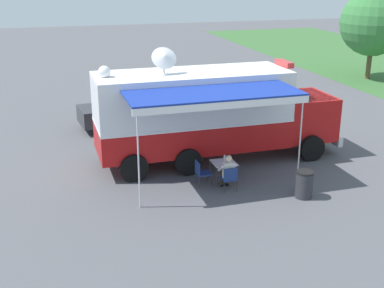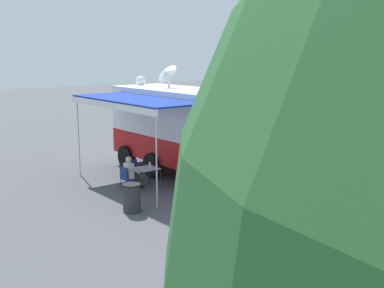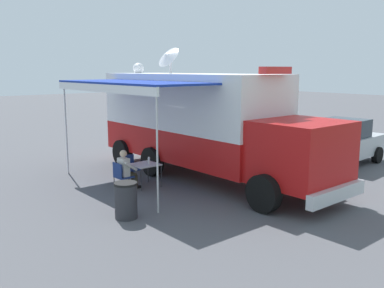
{
  "view_description": "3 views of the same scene",
  "coord_description": "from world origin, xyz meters",
  "px_view_note": "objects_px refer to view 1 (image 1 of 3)",
  "views": [
    {
      "loc": [
        17.54,
        -5.11,
        7.11
      ],
      "look_at": [
        2.28,
        -0.68,
        1.54
      ],
      "focal_mm": 47.19,
      "sensor_mm": 36.0,
      "label": 1
    },
    {
      "loc": [
        11.7,
        15.04,
        4.99
      ],
      "look_at": [
        0.39,
        0.91,
        1.48
      ],
      "focal_mm": 44.88,
      "sensor_mm": 36.0,
      "label": 2
    },
    {
      "loc": [
        9.23,
        11.29,
        3.65
      ],
      "look_at": [
        0.73,
        1.01,
        1.27
      ],
      "focal_mm": 39.26,
      "sensor_mm": 36.0,
      "label": 3
    }
  ],
  "objects_px": {
    "water_bottle": "(225,158)",
    "folding_chair_beside_table": "(201,171)",
    "command_truck": "(211,112)",
    "folding_chair_at_table": "(229,177)",
    "seated_responder": "(227,171)",
    "car_far_corner": "(124,109)",
    "car_behind_truck": "(214,101)",
    "folding_table": "(224,164)",
    "trash_bin": "(304,184)"
  },
  "relations": [
    {
      "from": "water_bottle",
      "to": "folding_chair_beside_table",
      "type": "relative_size",
      "value": 0.26
    },
    {
      "from": "folding_chair_beside_table",
      "to": "seated_responder",
      "type": "distance_m",
      "value": 0.96
    },
    {
      "from": "seated_responder",
      "to": "water_bottle",
      "type": "bearing_deg",
      "value": 168.21
    },
    {
      "from": "water_bottle",
      "to": "trash_bin",
      "type": "relative_size",
      "value": 0.25
    },
    {
      "from": "folding_chair_beside_table",
      "to": "command_truck",
      "type": "bearing_deg",
      "value": 153.75
    },
    {
      "from": "water_bottle",
      "to": "command_truck",
      "type": "bearing_deg",
      "value": 174.65
    },
    {
      "from": "folding_chair_beside_table",
      "to": "car_behind_truck",
      "type": "xyz_separation_m",
      "value": [
        -7.58,
        3.04,
        0.37
      ]
    },
    {
      "from": "folding_chair_beside_table",
      "to": "trash_bin",
      "type": "distance_m",
      "value": 3.49
    },
    {
      "from": "folding_chair_beside_table",
      "to": "trash_bin",
      "type": "height_order",
      "value": "trash_bin"
    },
    {
      "from": "folding_table",
      "to": "car_behind_truck",
      "type": "xyz_separation_m",
      "value": [
        -7.54,
        2.19,
        0.21
      ]
    },
    {
      "from": "car_far_corner",
      "to": "car_behind_truck",
      "type": "bearing_deg",
      "value": 91.87
    },
    {
      "from": "command_truck",
      "to": "folding_chair_at_table",
      "type": "relative_size",
      "value": 10.94
    },
    {
      "from": "folding_chair_at_table",
      "to": "trash_bin",
      "type": "relative_size",
      "value": 0.96
    },
    {
      "from": "car_far_corner",
      "to": "water_bottle",
      "type": "bearing_deg",
      "value": 18.02
    },
    {
      "from": "command_truck",
      "to": "trash_bin",
      "type": "xyz_separation_m",
      "value": [
        4.12,
        1.83,
        -1.49
      ]
    },
    {
      "from": "car_far_corner",
      "to": "trash_bin",
      "type": "bearing_deg",
      "value": 25.24
    },
    {
      "from": "folding_table",
      "to": "folding_chair_beside_table",
      "type": "xyz_separation_m",
      "value": [
        0.04,
        -0.85,
        -0.16
      ]
    },
    {
      "from": "folding_chair_at_table",
      "to": "trash_bin",
      "type": "height_order",
      "value": "trash_bin"
    },
    {
      "from": "folding_chair_at_table",
      "to": "car_behind_truck",
      "type": "xyz_separation_m",
      "value": [
        -8.34,
        2.28,
        0.37
      ]
    },
    {
      "from": "trash_bin",
      "to": "seated_responder",
      "type": "bearing_deg",
      "value": -121.08
    },
    {
      "from": "water_bottle",
      "to": "seated_responder",
      "type": "relative_size",
      "value": 0.18
    },
    {
      "from": "folding_chair_beside_table",
      "to": "car_behind_truck",
      "type": "relative_size",
      "value": 0.2
    },
    {
      "from": "command_truck",
      "to": "car_behind_truck",
      "type": "relative_size",
      "value": 2.2
    },
    {
      "from": "folding_chair_beside_table",
      "to": "trash_bin",
      "type": "relative_size",
      "value": 0.96
    },
    {
      "from": "car_behind_truck",
      "to": "car_far_corner",
      "type": "distance_m",
      "value": 4.5
    },
    {
      "from": "folding_chair_beside_table",
      "to": "car_behind_truck",
      "type": "distance_m",
      "value": 8.18
    },
    {
      "from": "command_truck",
      "to": "folding_table",
      "type": "distance_m",
      "value": 2.55
    },
    {
      "from": "water_bottle",
      "to": "trash_bin",
      "type": "xyz_separation_m",
      "value": [
        2.04,
        2.02,
        -0.38
      ]
    },
    {
      "from": "car_behind_truck",
      "to": "seated_responder",
      "type": "bearing_deg",
      "value": -15.62
    },
    {
      "from": "folding_table",
      "to": "seated_responder",
      "type": "distance_m",
      "value": 0.62
    },
    {
      "from": "folding_chair_at_table",
      "to": "seated_responder",
      "type": "bearing_deg",
      "value": -179.36
    },
    {
      "from": "command_truck",
      "to": "folding_chair_at_table",
      "type": "distance_m",
      "value": 3.34
    },
    {
      "from": "water_bottle",
      "to": "seated_responder",
      "type": "distance_m",
      "value": 0.77
    },
    {
      "from": "folding_chair_at_table",
      "to": "seated_responder",
      "type": "height_order",
      "value": "seated_responder"
    },
    {
      "from": "water_bottle",
      "to": "trash_bin",
      "type": "height_order",
      "value": "water_bottle"
    },
    {
      "from": "car_far_corner",
      "to": "folding_table",
      "type": "bearing_deg",
      "value": 17.31
    },
    {
      "from": "folding_table",
      "to": "folding_chair_beside_table",
      "type": "bearing_deg",
      "value": -87.06
    },
    {
      "from": "command_truck",
      "to": "water_bottle",
      "type": "distance_m",
      "value": 2.37
    },
    {
      "from": "folding_chair_at_table",
      "to": "folding_chair_beside_table",
      "type": "xyz_separation_m",
      "value": [
        -0.76,
        -0.76,
        0.0
      ]
    },
    {
      "from": "car_behind_truck",
      "to": "water_bottle",
      "type": "bearing_deg",
      "value": -15.99
    },
    {
      "from": "folding_chair_at_table",
      "to": "seated_responder",
      "type": "relative_size",
      "value": 0.7
    },
    {
      "from": "command_truck",
      "to": "folding_chair_beside_table",
      "type": "relative_size",
      "value": 10.94
    },
    {
      "from": "folding_table",
      "to": "car_behind_truck",
      "type": "relative_size",
      "value": 0.19
    },
    {
      "from": "water_bottle",
      "to": "car_far_corner",
      "type": "height_order",
      "value": "car_far_corner"
    },
    {
      "from": "folding_table",
      "to": "folding_chair_at_table",
      "type": "bearing_deg",
      "value": -6.25
    },
    {
      "from": "water_bottle",
      "to": "folding_chair_at_table",
      "type": "relative_size",
      "value": 0.26
    },
    {
      "from": "water_bottle",
      "to": "seated_responder",
      "type": "xyz_separation_m",
      "value": [
        0.73,
        -0.15,
        -0.18
      ]
    },
    {
      "from": "water_bottle",
      "to": "folding_chair_beside_table",
      "type": "xyz_separation_m",
      "value": [
        0.16,
        -0.91,
        -0.32
      ]
    },
    {
      "from": "seated_responder",
      "to": "car_behind_truck",
      "type": "relative_size",
      "value": 0.29
    },
    {
      "from": "command_truck",
      "to": "seated_responder",
      "type": "height_order",
      "value": "command_truck"
    }
  ]
}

